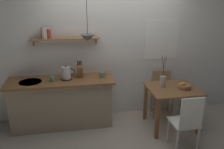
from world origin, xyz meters
TOP-DOWN VIEW (x-y plane):
  - ground_plane at (0.00, 0.00)m, footprint 14.00×14.00m
  - back_wall at (0.20, 0.65)m, footprint 6.80×0.11m
  - kitchen_counter at (-1.00, 0.32)m, footprint 1.83×0.63m
  - wall_shelf at (-1.02, 0.49)m, footprint 1.19×0.20m
  - dining_table at (0.92, -0.07)m, footprint 0.85×0.74m
  - dining_chair_near at (0.85, -0.77)m, footprint 0.40×0.39m
  - dining_chair_far at (0.92, 0.41)m, footprint 0.47×0.46m
  - fruit_bowl at (1.10, -0.12)m, footprint 0.20×0.20m
  - twig_vase at (0.76, 0.02)m, footprint 0.10×0.10m
  - electric_kettle at (-0.89, 0.29)m, footprint 0.27×0.18m
  - knife_block at (-0.66, 0.38)m, footprint 0.10×0.19m
  - coffee_mug_by_sink at (-1.13, 0.24)m, footprint 0.12×0.08m
  - coffee_mug_spare at (-0.27, 0.29)m, footprint 0.13×0.09m
  - pendant_lamp at (-0.51, 0.18)m, footprint 0.24×0.24m

SIDE VIEW (x-z plane):
  - ground_plane at x=0.00m, z-range 0.00..0.00m
  - kitchen_counter at x=-1.00m, z-range 0.01..0.90m
  - dining_chair_far at x=0.92m, z-range 0.06..0.94m
  - dining_chair_near at x=0.85m, z-range 0.05..0.98m
  - dining_table at x=0.92m, z-range 0.24..0.99m
  - fruit_bowl at x=1.10m, z-range 0.74..0.85m
  - twig_vase at x=0.76m, z-range 0.57..1.14m
  - coffee_mug_by_sink at x=-1.13m, z-range 0.89..0.98m
  - coffee_mug_spare at x=-0.27m, z-range 0.89..0.99m
  - electric_kettle at x=-0.89m, z-range 0.88..1.13m
  - knife_block at x=-0.66m, z-range 0.86..1.17m
  - back_wall at x=0.20m, z-range 0.00..2.70m
  - wall_shelf at x=-1.02m, z-range 1.45..1.78m
  - pendant_lamp at x=-0.51m, z-range 1.30..1.95m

